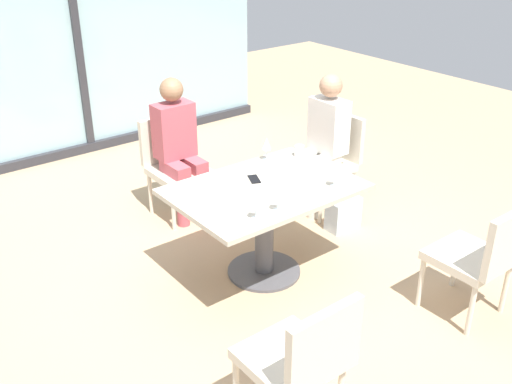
{
  "coord_description": "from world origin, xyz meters",
  "views": [
    {
      "loc": [
        -2.42,
        -2.99,
        2.57
      ],
      "look_at": [
        0.0,
        0.1,
        0.65
      ],
      "focal_mm": 41.7,
      "sensor_mm": 36.0,
      "label": 1
    }
  ],
  "objects_px": {
    "dining_table_main": "(264,208)",
    "cell_phone_on_table": "(254,179)",
    "wine_glass_2": "(335,169)",
    "person_far_right": "(323,138)",
    "coffee_cup": "(299,151)",
    "wine_glass_1": "(256,200)",
    "chair_near_window": "(173,161)",
    "person_near_window": "(178,143)",
    "handbag_0": "(343,214)",
    "wine_glass_3": "(278,192)",
    "wine_glass_0": "(267,144)",
    "chair_front_left": "(302,357)",
    "chair_front_right": "(483,254)",
    "chair_far_right": "(331,156)"
  },
  "relations": [
    {
      "from": "chair_near_window",
      "to": "wine_glass_0",
      "type": "xyz_separation_m",
      "value": [
        0.32,
        -0.92,
        0.37
      ]
    },
    {
      "from": "chair_front_right",
      "to": "wine_glass_0",
      "type": "distance_m",
      "value": 1.78
    },
    {
      "from": "wine_glass_3",
      "to": "chair_far_right",
      "type": "bearing_deg",
      "value": 32.24
    },
    {
      "from": "chair_near_window",
      "to": "chair_front_left",
      "type": "relative_size",
      "value": 1.0
    },
    {
      "from": "chair_front_right",
      "to": "chair_far_right",
      "type": "bearing_deg",
      "value": 77.88
    },
    {
      "from": "person_far_right",
      "to": "person_near_window",
      "type": "relative_size",
      "value": 1.0
    },
    {
      "from": "chair_front_left",
      "to": "wine_glass_0",
      "type": "height_order",
      "value": "wine_glass_0"
    },
    {
      "from": "chair_far_right",
      "to": "person_far_right",
      "type": "bearing_deg",
      "value": -180.0
    },
    {
      "from": "dining_table_main",
      "to": "chair_front_left",
      "type": "distance_m",
      "value": 1.52
    },
    {
      "from": "wine_glass_2",
      "to": "wine_glass_3",
      "type": "distance_m",
      "value": 0.56
    },
    {
      "from": "chair_far_right",
      "to": "chair_near_window",
      "type": "height_order",
      "value": "same"
    },
    {
      "from": "chair_near_window",
      "to": "chair_front_left",
      "type": "xyz_separation_m",
      "value": [
        -0.8,
        -2.59,
        0.0
      ]
    },
    {
      "from": "wine_glass_2",
      "to": "person_far_right",
      "type": "bearing_deg",
      "value": 50.28
    },
    {
      "from": "person_far_right",
      "to": "wine_glass_0",
      "type": "xyz_separation_m",
      "value": [
        -0.75,
        -0.13,
        0.16
      ]
    },
    {
      "from": "dining_table_main",
      "to": "person_near_window",
      "type": "relative_size",
      "value": 1.05
    },
    {
      "from": "dining_table_main",
      "to": "coffee_cup",
      "type": "bearing_deg",
      "value": 25.55
    },
    {
      "from": "wine_glass_0",
      "to": "person_far_right",
      "type": "bearing_deg",
      "value": 10.04
    },
    {
      "from": "dining_table_main",
      "to": "wine_glass_1",
      "type": "bearing_deg",
      "value": -135.62
    },
    {
      "from": "chair_front_left",
      "to": "wine_glass_1",
      "type": "bearing_deg",
      "value": 64.71
    },
    {
      "from": "wine_glass_1",
      "to": "chair_near_window",
      "type": "bearing_deg",
      "value": 78.17
    },
    {
      "from": "person_near_window",
      "to": "cell_phone_on_table",
      "type": "bearing_deg",
      "value": -89.07
    },
    {
      "from": "chair_front_right",
      "to": "wine_glass_1",
      "type": "bearing_deg",
      "value": 139.78
    },
    {
      "from": "dining_table_main",
      "to": "cell_phone_on_table",
      "type": "relative_size",
      "value": 9.15
    },
    {
      "from": "coffee_cup",
      "to": "wine_glass_2",
      "type": "bearing_deg",
      "value": -107.08
    },
    {
      "from": "wine_glass_1",
      "to": "wine_glass_2",
      "type": "xyz_separation_m",
      "value": [
        0.74,
        0.04,
        0.0
      ]
    },
    {
      "from": "dining_table_main",
      "to": "wine_glass_3",
      "type": "height_order",
      "value": "wine_glass_3"
    },
    {
      "from": "chair_near_window",
      "to": "coffee_cup",
      "type": "relative_size",
      "value": 9.67
    },
    {
      "from": "person_far_right",
      "to": "chair_near_window",
      "type": "bearing_deg",
      "value": 143.93
    },
    {
      "from": "chair_far_right",
      "to": "wine_glass_0",
      "type": "height_order",
      "value": "wine_glass_0"
    },
    {
      "from": "person_near_window",
      "to": "handbag_0",
      "type": "xyz_separation_m",
      "value": [
        0.97,
        -1.07,
        -0.56
      ]
    },
    {
      "from": "chair_front_left",
      "to": "cell_phone_on_table",
      "type": "distance_m",
      "value": 1.67
    },
    {
      "from": "chair_front_left",
      "to": "wine_glass_1",
      "type": "distance_m",
      "value": 1.13
    },
    {
      "from": "wine_glass_0",
      "to": "wine_glass_3",
      "type": "bearing_deg",
      "value": -124.02
    },
    {
      "from": "wine_glass_3",
      "to": "person_near_window",
      "type": "bearing_deg",
      "value": 84.07
    },
    {
      "from": "chair_front_right",
      "to": "person_near_window",
      "type": "distance_m",
      "value": 2.62
    },
    {
      "from": "coffee_cup",
      "to": "cell_phone_on_table",
      "type": "xyz_separation_m",
      "value": [
        -0.56,
        -0.13,
        -0.04
      ]
    },
    {
      "from": "wine_glass_1",
      "to": "cell_phone_on_table",
      "type": "distance_m",
      "value": 0.61
    },
    {
      "from": "dining_table_main",
      "to": "wine_glass_3",
      "type": "relative_size",
      "value": 7.12
    },
    {
      "from": "chair_front_right",
      "to": "wine_glass_3",
      "type": "relative_size",
      "value": 4.7
    },
    {
      "from": "chair_front_right",
      "to": "wine_glass_3",
      "type": "xyz_separation_m",
      "value": [
        -0.95,
        0.96,
        0.37
      ]
    },
    {
      "from": "wine_glass_1",
      "to": "dining_table_main",
      "type": "bearing_deg",
      "value": 44.38
    },
    {
      "from": "chair_near_window",
      "to": "cell_phone_on_table",
      "type": "distance_m",
      "value": 1.18
    },
    {
      "from": "chair_front_right",
      "to": "wine_glass_0",
      "type": "bearing_deg",
      "value": 105.73
    },
    {
      "from": "dining_table_main",
      "to": "wine_glass_1",
      "type": "distance_m",
      "value": 0.57
    },
    {
      "from": "chair_near_window",
      "to": "coffee_cup",
      "type": "bearing_deg",
      "value": -60.5
    },
    {
      "from": "chair_near_window",
      "to": "person_near_window",
      "type": "xyz_separation_m",
      "value": [
        -0.0,
        -0.11,
        0.2
      ]
    },
    {
      "from": "chair_near_window",
      "to": "cell_phone_on_table",
      "type": "height_order",
      "value": "chair_near_window"
    },
    {
      "from": "wine_glass_3",
      "to": "handbag_0",
      "type": "distance_m",
      "value": 1.42
    },
    {
      "from": "wine_glass_3",
      "to": "wine_glass_2",
      "type": "bearing_deg",
      "value": 3.56
    },
    {
      "from": "chair_near_window",
      "to": "wine_glass_1",
      "type": "relative_size",
      "value": 4.7
    }
  ]
}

